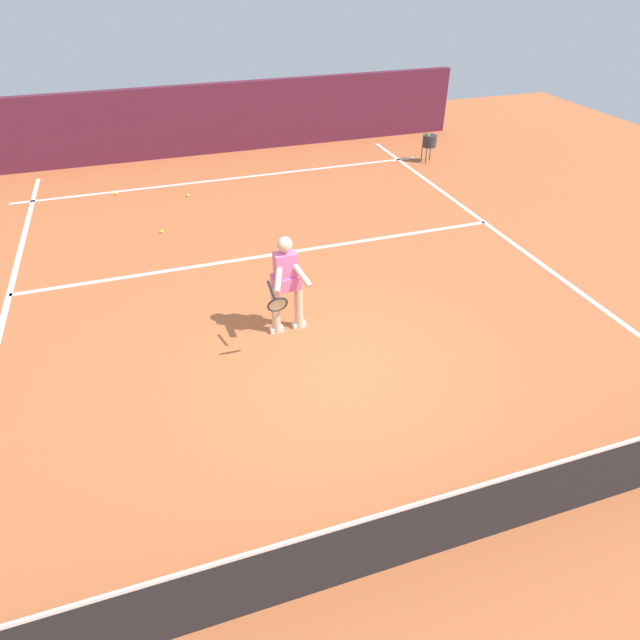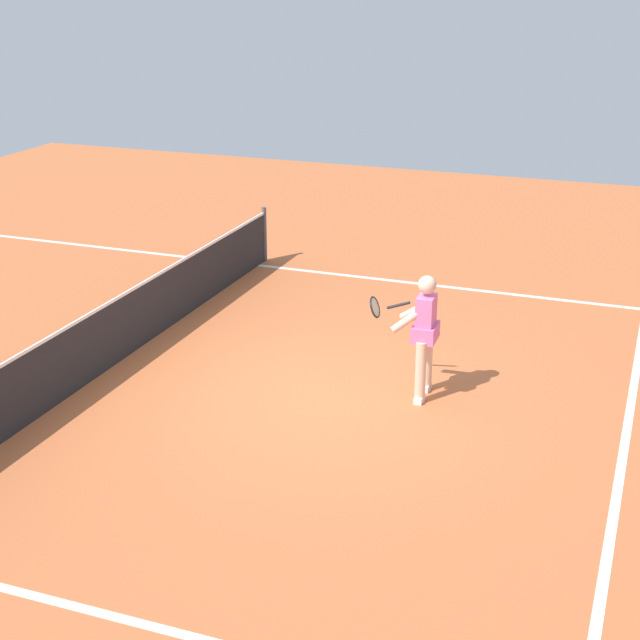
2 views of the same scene
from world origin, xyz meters
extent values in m
plane|color=#C66638|center=(0.00, 0.00, 0.00)|extent=(26.84, 26.84, 0.00)
cube|color=white|center=(0.00, -3.57, 0.00)|extent=(9.17, 0.10, 0.01)
cube|color=white|center=(-4.58, 0.00, 0.00)|extent=(0.10, 18.65, 0.01)
cube|color=white|center=(4.58, 0.00, 0.00)|extent=(0.10, 18.65, 0.01)
cylinder|color=#4C4C51|center=(4.88, 2.91, 0.49)|extent=(0.08, 0.08, 0.97)
cube|color=#232326|center=(0.00, 2.91, 0.43)|extent=(9.69, 0.02, 0.85)
cube|color=white|center=(0.00, 2.91, 0.87)|extent=(9.69, 0.02, 0.04)
cylinder|color=beige|center=(0.21, -1.16, 0.39)|extent=(0.13, 0.13, 0.78)
cylinder|color=beige|center=(0.57, -1.14, 0.39)|extent=(0.13, 0.13, 0.78)
cube|color=white|center=(0.21, -1.16, 0.04)|extent=(0.20, 0.10, 0.08)
cube|color=white|center=(0.57, -1.14, 0.04)|extent=(0.20, 0.10, 0.08)
cube|color=pink|center=(0.39, -1.15, 1.04)|extent=(0.33, 0.21, 0.52)
cube|color=pink|center=(0.39, -1.15, 0.84)|extent=(0.41, 0.29, 0.20)
sphere|color=beige|center=(0.39, -1.15, 1.44)|extent=(0.22, 0.22, 0.22)
cylinder|color=beige|center=(0.24, -1.01, 1.06)|extent=(0.30, 0.47, 0.37)
cylinder|color=beige|center=(0.54, -1.00, 1.06)|extent=(0.27, 0.47, 0.37)
cylinder|color=black|center=(0.72, -0.72, 1.02)|extent=(0.05, 0.30, 0.14)
torus|color=black|center=(0.71, -0.42, 0.96)|extent=(0.29, 0.13, 0.28)
cylinder|color=beige|center=(0.71, -0.42, 0.96)|extent=(0.24, 0.10, 0.23)
camera|label=1|loc=(2.09, 5.50, 4.90)|focal=30.83mm
camera|label=2|loc=(-10.03, -3.69, 5.02)|focal=53.74mm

